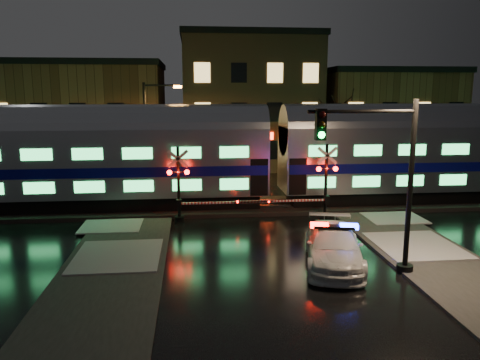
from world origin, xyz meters
name	(u,v)px	position (x,y,z in m)	size (l,w,h in m)	color
ground	(261,233)	(0.00, 0.00, 0.00)	(120.00, 120.00, 0.00)	black
ballast	(249,206)	(0.00, 5.00, 0.12)	(90.00, 4.20, 0.24)	black
sidewalk_left	(105,286)	(-6.50, -6.00, 0.06)	(4.00, 20.00, 0.12)	#2D2D2D
sidewalk_right	(452,272)	(6.50, -6.00, 0.06)	(4.00, 20.00, 0.12)	#2D2D2D
building_left	(85,118)	(-13.00, 22.00, 4.50)	(14.00, 10.00, 9.00)	brown
building_mid	(248,104)	(2.00, 22.50, 5.75)	(12.00, 11.00, 11.50)	brown
building_right	(381,119)	(15.00, 22.00, 4.25)	(12.00, 10.00, 8.50)	brown
train	(274,152)	(1.48, 5.00, 3.38)	(51.00, 3.12, 5.92)	black
police_car	(333,246)	(2.22, -4.62, 0.78)	(3.27, 5.66, 1.71)	silver
crossing_signal_right	(320,188)	(3.54, 2.31, 1.70)	(5.79, 0.66, 4.10)	black
crossing_signal_left	(186,192)	(-3.72, 2.30, 1.67)	(5.70, 0.65, 4.03)	black
traffic_light	(384,184)	(3.67, -5.78, 3.51)	(4.27, 0.74, 6.60)	black
streetlight	(150,132)	(-6.07, 9.00, 4.30)	(2.49, 0.26, 7.46)	black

